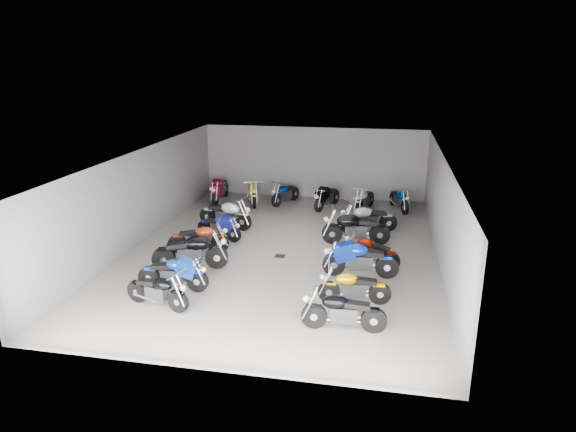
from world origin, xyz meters
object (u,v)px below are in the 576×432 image
motorcycle_left_c (191,252)px  motorcycle_left_e (219,227)px  motorcycle_back_b (253,193)px  drain_grate (280,256)px  motorcycle_left_d (199,239)px  motorcycle_back_d (327,197)px  motorcycle_left_a (158,291)px  motorcycle_right_b (354,287)px  motorcycle_back_c (285,193)px  motorcycle_back_f (399,199)px  motorcycle_right_e (355,228)px  motorcycle_back_a (220,189)px  motorcycle_left_b (174,273)px  motorcycle_right_f (368,219)px  motorcycle_right_a (343,311)px  motorcycle_left_f (226,214)px  motorcycle_right_d (370,251)px  motorcycle_back_e (365,199)px  motorcycle_right_c (359,259)px

motorcycle_left_c → motorcycle_left_e: size_ratio=1.26×
motorcycle_back_b → drain_grate: bearing=93.6°
motorcycle_left_d → motorcycle_back_d: (3.50, 5.98, 0.01)m
motorcycle_left_c → drain_grate: bearing=107.3°
drain_grate → motorcycle_left_a: (-2.35, -4.05, 0.45)m
motorcycle_left_d → motorcycle_left_e: bearing=158.0°
motorcycle_right_b → motorcycle_back_c: 9.70m
motorcycle_back_c → motorcycle_back_f: 4.91m
motorcycle_left_a → motorcycle_right_e: size_ratio=0.80×
motorcycle_right_b → motorcycle_back_f: size_ratio=1.02×
motorcycle_left_d → motorcycle_back_f: size_ratio=1.06×
drain_grate → motorcycle_back_a: size_ratio=0.14×
motorcycle_back_f → drain_grate: bearing=37.8°
motorcycle_left_b → motorcycle_back_d: bearing=160.0°
motorcycle_left_c → motorcycle_right_e: size_ratio=0.97×
motorcycle_back_c → drain_grate: bearing=123.0°
motorcycle_left_a → motorcycle_left_e: 5.28m
drain_grate → motorcycle_back_b: size_ratio=0.15×
motorcycle_right_f → motorcycle_back_d: size_ratio=1.06×
motorcycle_left_a → motorcycle_back_c: size_ratio=1.02×
motorcycle_left_e → motorcycle_back_f: size_ratio=0.96×
motorcycle_back_c → motorcycle_back_d: size_ratio=0.93×
motorcycle_right_a → motorcycle_left_e: bearing=38.8°
motorcycle_left_b → motorcycle_left_d: 2.85m
motorcycle_left_e → motorcycle_back_a: bearing=-141.6°
motorcycle_left_d → motorcycle_left_f: (0.08, 2.63, 0.05)m
motorcycle_back_c → motorcycle_right_b: bearing=135.3°
motorcycle_left_e → motorcycle_right_f: size_ratio=0.86×
motorcycle_right_d → motorcycle_back_b: bearing=65.5°
motorcycle_left_f → motorcycle_right_f: bearing=110.3°
motorcycle_left_e → motorcycle_back_e: size_ratio=0.95×
motorcycle_left_e → motorcycle_right_c: (5.06, -2.35, 0.09)m
motorcycle_left_e → motorcycle_back_a: size_ratio=0.80×
drain_grate → motorcycle_back_d: bearing=81.9°
motorcycle_left_c → motorcycle_right_d: (5.33, 1.36, -0.10)m
motorcycle_left_c → motorcycle_back_d: size_ratio=1.14×
drain_grate → motorcycle_left_a: bearing=-120.1°
motorcycle_left_a → motorcycle_right_c: motorcycle_right_c is taller
motorcycle_back_e → motorcycle_left_c: bearing=73.9°
motorcycle_back_d → motorcycle_right_c: bearing=125.3°
motorcycle_left_a → motorcycle_back_b: size_ratio=0.91×
motorcycle_left_e → motorcycle_left_f: (-0.16, 1.23, 0.09)m
motorcycle_left_b → motorcycle_back_f: (6.22, 9.09, -0.02)m
motorcycle_left_c → motorcycle_back_b: (-0.01, 7.34, -0.04)m
drain_grate → motorcycle_right_e: 2.87m
motorcycle_right_c → motorcycle_right_f: (0.06, 4.07, -0.01)m
motorcycle_right_e → motorcycle_back_a: motorcycle_right_e is taller
motorcycle_left_a → motorcycle_back_d: motorcycle_back_d is taller
motorcycle_back_b → motorcycle_back_f: (6.30, 0.27, -0.04)m
motorcycle_right_d → motorcycle_back_a: size_ratio=0.79×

